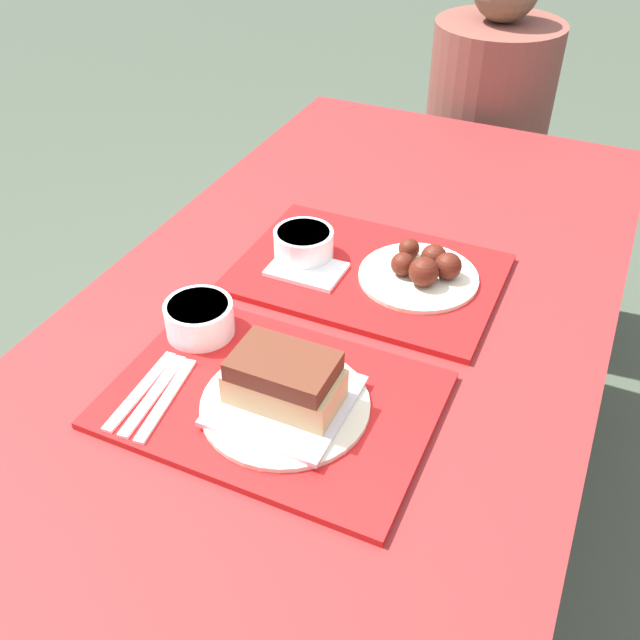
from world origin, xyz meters
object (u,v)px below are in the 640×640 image
(bowl_coleslaw_far, at_px, (304,243))
(person_seated_across, at_px, (490,99))
(tray_near, at_px, (271,399))
(brisket_sandwich_plate, at_px, (285,389))
(bowl_coleslaw_near, at_px, (199,317))
(tray_far, at_px, (368,273))
(wings_plate_far, at_px, (423,269))

(bowl_coleslaw_far, height_order, person_seated_across, person_seated_across)
(tray_near, relative_size, brisket_sandwich_plate, 1.91)
(bowl_coleslaw_near, distance_m, person_seated_across, 1.25)
(bowl_coleslaw_far, distance_m, person_seated_across, 0.98)
(tray_far, distance_m, bowl_coleslaw_far, 0.13)
(tray_near, relative_size, bowl_coleslaw_far, 4.23)
(wings_plate_far, bearing_deg, tray_far, -169.99)
(brisket_sandwich_plate, distance_m, bowl_coleslaw_far, 0.38)
(tray_far, height_order, wings_plate_far, wings_plate_far)
(tray_near, height_order, bowl_coleslaw_near, bowl_coleslaw_near)
(bowl_coleslaw_far, relative_size, wings_plate_far, 0.51)
(wings_plate_far, bearing_deg, tray_near, -105.71)
(person_seated_across, bearing_deg, tray_far, -89.06)
(tray_far, xyz_separation_m, person_seated_across, (-0.02, 0.97, -0.02))
(person_seated_across, bearing_deg, bowl_coleslaw_far, -96.31)
(tray_near, height_order, brisket_sandwich_plate, brisket_sandwich_plate)
(brisket_sandwich_plate, bearing_deg, tray_near, 160.61)
(bowl_coleslaw_near, distance_m, bowl_coleslaw_far, 0.27)
(tray_near, distance_m, bowl_coleslaw_far, 0.37)
(brisket_sandwich_plate, height_order, person_seated_across, person_seated_across)
(tray_near, distance_m, tray_far, 0.35)
(tray_near, bearing_deg, bowl_coleslaw_far, 108.16)
(brisket_sandwich_plate, height_order, wings_plate_far, brisket_sandwich_plate)
(person_seated_across, bearing_deg, tray_near, -89.76)
(bowl_coleslaw_far, relative_size, person_seated_across, 0.17)
(tray_far, xyz_separation_m, brisket_sandwich_plate, (0.02, -0.36, 0.04))
(wings_plate_far, bearing_deg, bowl_coleslaw_near, -133.61)
(bowl_coleslaw_near, xyz_separation_m, person_seated_across, (0.16, 1.24, -0.06))
(brisket_sandwich_plate, bearing_deg, person_seated_across, 91.41)
(bowl_coleslaw_near, bearing_deg, tray_far, 56.43)
(brisket_sandwich_plate, bearing_deg, tray_far, 92.68)
(bowl_coleslaw_far, bearing_deg, tray_near, -71.84)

